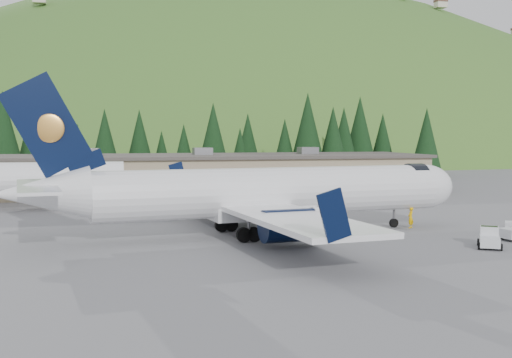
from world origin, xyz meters
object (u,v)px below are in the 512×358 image
object	(u,v)px
terminal_building	(166,174)
ramp_worker	(411,218)
baggage_tug_d	(490,238)
airliner	(261,194)

from	to	relation	value
terminal_building	ramp_worker	world-z (taller)	terminal_building
terminal_building	ramp_worker	size ratio (longest dim) A/B	39.92
ramp_worker	baggage_tug_d	bearing A→B (deg)	54.85
airliner	baggage_tug_d	xyz separation A→B (m)	(14.39, -8.89, -2.63)
baggage_tug_d	ramp_worker	size ratio (longest dim) A/B	1.65
baggage_tug_d	ramp_worker	distance (m)	9.85
terminal_building	airliner	bearing A→B (deg)	-84.10
terminal_building	baggage_tug_d	size ratio (longest dim) A/B	24.17
airliner	baggage_tug_d	size ratio (longest dim) A/B	12.55
airliner	ramp_worker	xyz separation A→B (m)	(13.27, 0.89, -2.37)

